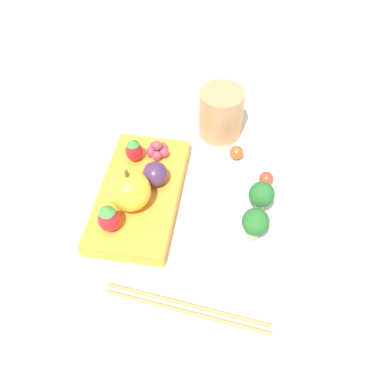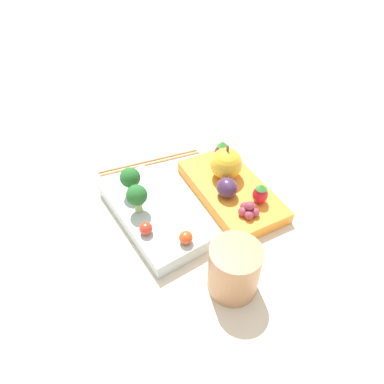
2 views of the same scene
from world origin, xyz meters
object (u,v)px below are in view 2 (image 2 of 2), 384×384
object	(u,v)px
cherry_tomato_1	(146,228)
apple	(226,164)
broccoli_floret_1	(130,178)
drinking_cup	(234,269)
bento_box_fruit	(231,190)
bento_box_savoury	(150,215)
cherry_tomato_0	(186,238)
strawberry_0	(260,194)
grape_cluster	(249,210)
broccoli_floret_0	(137,196)
chopsticks_pair	(149,162)
strawberry_1	(222,152)
plum	(227,188)

from	to	relation	value
cherry_tomato_1	apple	size ratio (longest dim) A/B	0.30
broccoli_floret_1	drinking_cup	bearing A→B (deg)	-168.02
bento_box_fruit	cherry_tomato_1	world-z (taller)	cherry_tomato_1
bento_box_savoury	broccoli_floret_1	size ratio (longest dim) A/B	4.20
cherry_tomato_1	broccoli_floret_1	bearing A→B (deg)	-12.11
broccoli_floret_1	cherry_tomato_0	size ratio (longest dim) A/B	2.49
apple	broccoli_floret_1	bearing A→B (deg)	74.47
apple	cherry_tomato_1	bearing A→B (deg)	104.25
strawberry_0	cherry_tomato_1	bearing A→B (deg)	78.94
bento_box_fruit	grape_cluster	xyz separation A→B (m)	(-0.07, 0.02, 0.02)
broccoli_floret_0	chopsticks_pair	xyz separation A→B (m)	(0.14, -0.08, -0.06)
bento_box_fruit	strawberry_1	size ratio (longest dim) A/B	4.98
cherry_tomato_0	apple	distance (m)	0.17
strawberry_1	plum	xyz separation A→B (m)	(-0.08, 0.05, -0.00)
apple	cherry_tomato_0	bearing A→B (deg)	123.57
apple	broccoli_floret_0	bearing A→B (deg)	89.32
broccoli_floret_1	apple	bearing A→B (deg)	-105.53
broccoli_floret_1	strawberry_0	world-z (taller)	broccoli_floret_1
strawberry_0	grape_cluster	world-z (taller)	strawberry_0
bento_box_savoury	broccoli_floret_1	xyz separation A→B (m)	(0.05, 0.01, 0.05)
grape_cluster	bento_box_savoury	bearing A→B (deg)	55.40
bento_box_savoury	chopsticks_pair	distance (m)	0.16
drinking_cup	chopsticks_pair	size ratio (longest dim) A/B	0.39
bento_box_savoury	cherry_tomato_1	size ratio (longest dim) A/B	10.65
bento_box_savoury	strawberry_1	world-z (taller)	strawberry_1
broccoli_floret_0	broccoli_floret_1	world-z (taller)	same
cherry_tomato_1	drinking_cup	xyz separation A→B (m)	(-0.13, -0.07, 0.00)
grape_cluster	strawberry_0	bearing A→B (deg)	-70.05
strawberry_1	chopsticks_pair	size ratio (longest dim) A/B	0.22
cherry_tomato_1	strawberry_1	distance (m)	0.23
bento_box_fruit	plum	distance (m)	0.04
plum	drinking_cup	distance (m)	0.16
bento_box_savoury	drinking_cup	size ratio (longest dim) A/B	2.72
broccoli_floret_0	cherry_tomato_1	distance (m)	0.06
plum	chopsticks_pair	distance (m)	0.19
bento_box_savoury	grape_cluster	bearing A→B (deg)	-124.60
broccoli_floret_1	cherry_tomato_0	bearing A→B (deg)	-171.03
apple	bento_box_savoury	bearing A→B (deg)	91.64
broccoli_floret_1	cherry_tomato_1	xyz separation A→B (m)	(-0.09, 0.02, -0.02)
cherry_tomato_0	chopsticks_pair	xyz separation A→B (m)	(0.23, -0.05, -0.03)
grape_cluster	drinking_cup	distance (m)	0.13
cherry_tomato_0	drinking_cup	size ratio (longest dim) A/B	0.26
strawberry_0	broccoli_floret_1	bearing A→B (deg)	53.02
cherry_tomato_0	apple	size ratio (longest dim) A/B	0.31
strawberry_0	broccoli_floret_0	bearing A→B (deg)	64.52
apple	drinking_cup	bearing A→B (deg)	146.63
strawberry_1	chopsticks_pair	distance (m)	0.15
bento_box_fruit	broccoli_floret_1	bearing A→B (deg)	65.31
bento_box_savoury	strawberry_0	size ratio (longest dim) A/B	5.56
cherry_tomato_1	strawberry_1	xyz separation A→B (m)	(0.09, -0.21, 0.01)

